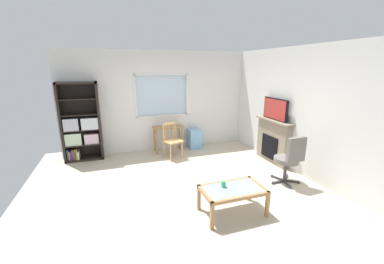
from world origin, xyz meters
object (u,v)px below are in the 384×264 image
object	(u,v)px
bookshelf	(81,126)
office_chair	(290,158)
plastic_drawer_unit	(194,139)
tv	(275,109)
wooden_chair	(172,140)
sippy_cup	(224,184)
fireplace	(273,141)
desk_under_window	(168,131)
coffee_table	(233,192)

from	to	relation	value
bookshelf	office_chair	world-z (taller)	bookshelf
plastic_drawer_unit	bookshelf	bearing A→B (deg)	178.79
tv	wooden_chair	bearing A→B (deg)	155.23
bookshelf	sippy_cup	xyz separation A→B (m)	(2.30, -3.22, -0.37)
wooden_chair	fireplace	size ratio (longest dim) A/B	0.78
desk_under_window	office_chair	size ratio (longest dim) A/B	0.81
office_chair	coffee_table	distance (m)	1.63
tv	sippy_cup	bearing A→B (deg)	-142.95
fireplace	office_chair	bearing A→B (deg)	-112.01
plastic_drawer_unit	office_chair	xyz separation A→B (m)	(1.01, -2.71, 0.28)
desk_under_window	wooden_chair	size ratio (longest dim) A/B	0.90
fireplace	desk_under_window	bearing A→B (deg)	145.24
wooden_chair	office_chair	size ratio (longest dim) A/B	0.90
desk_under_window	sippy_cup	bearing A→B (deg)	-87.42
desk_under_window	tv	xyz separation A→B (m)	(2.21, -1.55, 0.73)
desk_under_window	wooden_chair	world-z (taller)	wooden_chair
bookshelf	fireplace	world-z (taller)	bookshelf
bookshelf	plastic_drawer_unit	distance (m)	2.99
plastic_drawer_unit	office_chair	world-z (taller)	office_chair
bookshelf	fireplace	bearing A→B (deg)	-20.72
bookshelf	coffee_table	xyz separation A→B (m)	(2.41, -3.32, -0.48)
fireplace	sippy_cup	distance (m)	2.61
tv	coffee_table	world-z (taller)	tv
fireplace	coffee_table	distance (m)	2.58
coffee_table	desk_under_window	bearing A→B (deg)	94.55
bookshelf	tv	distance (m)	4.70
sippy_cup	plastic_drawer_unit	bearing A→B (deg)	78.74
office_chair	sippy_cup	distance (m)	1.70
office_chair	bookshelf	bearing A→B (deg)	144.84
fireplace	tv	xyz separation A→B (m)	(-0.02, -0.00, 0.77)
bookshelf	tv	world-z (taller)	bookshelf
wooden_chair	tv	size ratio (longest dim) A/B	1.11
plastic_drawer_unit	coffee_table	world-z (taller)	plastic_drawer_unit
desk_under_window	office_chair	bearing A→B (deg)	-56.23
office_chair	sippy_cup	world-z (taller)	office_chair
plastic_drawer_unit	tv	world-z (taller)	tv
tv	sippy_cup	size ratio (longest dim) A/B	9.04
desk_under_window	wooden_chair	distance (m)	0.53
plastic_drawer_unit	tv	xyz separation A→B (m)	(1.44, -1.60, 1.03)
desk_under_window	wooden_chair	bearing A→B (deg)	-92.83
office_chair	tv	bearing A→B (deg)	68.79
desk_under_window	sippy_cup	world-z (taller)	desk_under_window
bookshelf	sippy_cup	bearing A→B (deg)	-54.51
wooden_chair	tv	world-z (taller)	tv
fireplace	office_chair	size ratio (longest dim) A/B	1.16
fireplace	office_chair	world-z (taller)	fireplace
coffee_table	plastic_drawer_unit	bearing A→B (deg)	81.03
desk_under_window	coffee_table	bearing A→B (deg)	-85.45
bookshelf	plastic_drawer_unit	xyz separation A→B (m)	(2.93, -0.06, -0.58)
fireplace	tv	size ratio (longest dim) A/B	1.42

